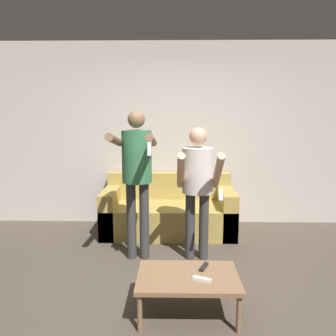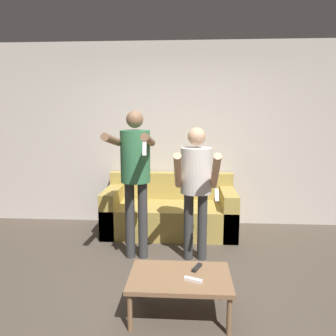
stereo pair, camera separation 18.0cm
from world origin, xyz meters
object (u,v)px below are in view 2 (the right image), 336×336
person_standing_right (196,179)px  remote_near (193,280)px  person_standing_left (135,167)px  coffee_table (180,280)px  couch (170,213)px  remote_far (197,268)px

person_standing_right → remote_near: 1.29m
person_standing_right → remote_near: bearing=-92.0°
person_standing_left → coffee_table: 1.41m
couch → remote_near: bearing=-81.6°
person_standing_right → remote_near: (-0.04, -1.14, -0.59)m
person_standing_right → coffee_table: size_ratio=1.81×
couch → coffee_table: couch is taller
coffee_table → remote_far: 0.20m
coffee_table → person_standing_right: bearing=82.0°
person_standing_left → remote_far: person_standing_left is taller
remote_near → remote_far: same height
person_standing_left → coffee_table: bearing=-63.1°
remote_near → remote_far: bearing=80.6°
remote_near → remote_far: 0.22m
person_standing_left → remote_near: bearing=-60.6°
couch → person_standing_left: 1.25m
remote_far → person_standing_right: bearing=89.7°
remote_near → remote_far: (0.04, 0.21, 0.00)m
person_standing_right → remote_far: person_standing_right is taller
couch → person_standing_right: person_standing_right is taller
coffee_table → couch: bearing=95.6°
person_standing_right → remote_far: bearing=-90.3°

